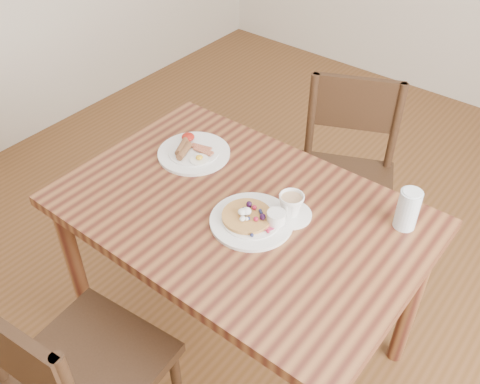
# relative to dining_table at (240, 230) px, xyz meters

# --- Properties ---
(ground) EXTENTS (5.00, 5.00, 0.00)m
(ground) POSITION_rel_dining_table_xyz_m (0.00, 0.00, -0.65)
(ground) COLOR brown
(ground) RESTS_ON ground
(dining_table) EXTENTS (1.20, 0.80, 0.75)m
(dining_table) POSITION_rel_dining_table_xyz_m (0.00, 0.00, 0.00)
(dining_table) COLOR brown
(dining_table) RESTS_ON ground
(chair_near) EXTENTS (0.46, 0.46, 0.88)m
(chair_near) POSITION_rel_dining_table_xyz_m (-0.11, -0.65, -0.16)
(chair_near) COLOR #331F12
(chair_near) RESTS_ON ground
(chair_far) EXTENTS (0.56, 0.56, 0.88)m
(chair_far) POSITION_rel_dining_table_xyz_m (0.03, 0.69, -0.16)
(chair_far) COLOR #331F12
(chair_far) RESTS_ON ground
(pancake_plate) EXTENTS (0.27, 0.27, 0.06)m
(pancake_plate) POSITION_rel_dining_table_xyz_m (0.08, -0.03, 0.11)
(pancake_plate) COLOR white
(pancake_plate) RESTS_ON dining_table
(breakfast_plate) EXTENTS (0.27, 0.27, 0.04)m
(breakfast_plate) POSITION_rel_dining_table_xyz_m (-0.33, 0.13, 0.11)
(breakfast_plate) COLOR white
(breakfast_plate) RESTS_ON dining_table
(teacup_saucer) EXTENTS (0.14, 0.14, 0.08)m
(teacup_saucer) POSITION_rel_dining_table_xyz_m (0.15, 0.07, 0.14)
(teacup_saucer) COLOR white
(teacup_saucer) RESTS_ON dining_table
(water_glass) EXTENTS (0.07, 0.07, 0.14)m
(water_glass) POSITION_rel_dining_table_xyz_m (0.46, 0.26, 0.17)
(water_glass) COLOR silver
(water_glass) RESTS_ON dining_table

